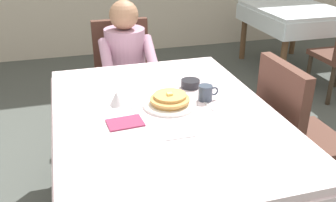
% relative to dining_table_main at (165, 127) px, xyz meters
% --- Properties ---
extents(dining_table_main, '(1.12, 1.52, 0.74)m').
position_rel_dining_table_main_xyz_m(dining_table_main, '(0.00, 0.00, 0.00)').
color(dining_table_main, silver).
rests_on(dining_table_main, ground).
extents(chair_diner, '(0.44, 0.45, 0.93)m').
position_rel_dining_table_main_xyz_m(chair_diner, '(-0.02, 1.17, -0.12)').
color(chair_diner, '#4C2D23').
rests_on(chair_diner, ground).
extents(diner_person, '(0.40, 0.43, 1.12)m').
position_rel_dining_table_main_xyz_m(diner_person, '(-0.02, 1.01, 0.02)').
color(diner_person, '#B2849E').
rests_on(diner_person, ground).
extents(chair_right_side, '(0.45, 0.44, 0.93)m').
position_rel_dining_table_main_xyz_m(chair_right_side, '(0.77, 0.00, -0.12)').
color(chair_right_side, '#4C2D23').
rests_on(chair_right_side, ground).
extents(plate_breakfast, '(0.28, 0.28, 0.02)m').
position_rel_dining_table_main_xyz_m(plate_breakfast, '(0.04, 0.06, 0.10)').
color(plate_breakfast, white).
rests_on(plate_breakfast, dining_table_main).
extents(breakfast_stack, '(0.21, 0.21, 0.06)m').
position_rel_dining_table_main_xyz_m(breakfast_stack, '(0.04, 0.06, 0.13)').
color(breakfast_stack, tan).
rests_on(breakfast_stack, plate_breakfast).
extents(cup_coffee, '(0.11, 0.08, 0.08)m').
position_rel_dining_table_main_xyz_m(cup_coffee, '(0.25, 0.08, 0.13)').
color(cup_coffee, '#333D4C').
rests_on(cup_coffee, dining_table_main).
extents(bowl_butter, '(0.11, 0.11, 0.04)m').
position_rel_dining_table_main_xyz_m(bowl_butter, '(0.23, 0.27, 0.11)').
color(bowl_butter, black).
rests_on(bowl_butter, dining_table_main).
extents(syrup_pitcher, '(0.08, 0.08, 0.07)m').
position_rel_dining_table_main_xyz_m(syrup_pitcher, '(-0.22, 0.15, 0.13)').
color(syrup_pitcher, silver).
rests_on(syrup_pitcher, dining_table_main).
extents(fork_left_of_plate, '(0.03, 0.18, 0.00)m').
position_rel_dining_table_main_xyz_m(fork_left_of_plate, '(-0.15, 0.04, 0.09)').
color(fork_left_of_plate, silver).
rests_on(fork_left_of_plate, dining_table_main).
extents(knife_right_of_plate, '(0.03, 0.20, 0.00)m').
position_rel_dining_table_main_xyz_m(knife_right_of_plate, '(0.23, 0.04, 0.09)').
color(knife_right_of_plate, silver).
rests_on(knife_right_of_plate, dining_table_main).
extents(spoon_near_edge, '(0.15, 0.02, 0.00)m').
position_rel_dining_table_main_xyz_m(spoon_near_edge, '(0.00, -0.27, 0.09)').
color(spoon_near_edge, silver).
rests_on(spoon_near_edge, dining_table_main).
extents(napkin_folded, '(0.18, 0.13, 0.01)m').
position_rel_dining_table_main_xyz_m(napkin_folded, '(-0.22, -0.07, 0.09)').
color(napkin_folded, '#8C2D4C').
rests_on(napkin_folded, dining_table_main).
extents(background_table_far, '(0.92, 1.12, 0.74)m').
position_rel_dining_table_main_xyz_m(background_table_far, '(2.14, 2.15, -0.03)').
color(background_table_far, silver).
rests_on(background_table_far, ground).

